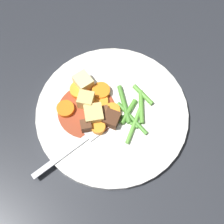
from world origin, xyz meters
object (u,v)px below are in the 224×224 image
at_px(carrot_slice_3, 111,112).
at_px(potato_chunk_2, 83,82).
at_px(carrot_slice_5, 101,91).
at_px(potato_chunk_1, 94,115).
at_px(meat_chunk_2, 86,126).
at_px(meat_chunk_0, 110,119).
at_px(meat_chunk_1, 104,114).
at_px(fork, 77,144).
at_px(dinner_plate, 112,113).
at_px(carrot_slice_0, 79,90).
at_px(carrot_slice_1, 98,127).
at_px(potato_chunk_0, 86,100).
at_px(carrot_slice_4, 99,102).
at_px(carrot_slice_2, 66,107).

relative_size(carrot_slice_3, potato_chunk_2, 0.93).
relative_size(carrot_slice_5, potato_chunk_1, 1.02).
height_order(potato_chunk_1, meat_chunk_2, potato_chunk_1).
height_order(meat_chunk_0, meat_chunk_1, meat_chunk_0).
distance_m(meat_chunk_0, fork, 0.07).
height_order(dinner_plate, potato_chunk_1, potato_chunk_1).
xyz_separation_m(carrot_slice_3, carrot_slice_5, (0.02, -0.04, 0.00)).
relative_size(dinner_plate, carrot_slice_3, 9.32).
distance_m(carrot_slice_0, meat_chunk_2, 0.08).
relative_size(carrot_slice_0, carrot_slice_1, 1.37).
relative_size(carrot_slice_5, potato_chunk_0, 1.13).
height_order(dinner_plate, meat_chunk_0, meat_chunk_0).
relative_size(carrot_slice_1, potato_chunk_0, 0.87).
distance_m(carrot_slice_3, potato_chunk_2, 0.08).
distance_m(carrot_slice_0, carrot_slice_1, 0.08).
relative_size(carrot_slice_4, carrot_slice_5, 1.06).
relative_size(potato_chunk_0, meat_chunk_1, 1.08).
xyz_separation_m(potato_chunk_0, potato_chunk_2, (0.01, -0.04, -0.00)).
bearing_deg(carrot_slice_5, dinner_plate, 119.45).
bearing_deg(fork, meat_chunk_0, -139.62).
xyz_separation_m(carrot_slice_0, carrot_slice_4, (-0.04, 0.02, -0.00)).
bearing_deg(carrot_slice_3, potato_chunk_1, 17.17).
height_order(carrot_slice_0, meat_chunk_0, meat_chunk_0).
relative_size(carrot_slice_2, carrot_slice_3, 1.07).
bearing_deg(potato_chunk_0, carrot_slice_0, -58.91).
distance_m(carrot_slice_4, potato_chunk_0, 0.03).
bearing_deg(carrot_slice_1, fork, 41.54).
bearing_deg(fork, potato_chunk_0, -97.64).
relative_size(carrot_slice_1, meat_chunk_2, 1.21).
distance_m(potato_chunk_1, meat_chunk_0, 0.03).
relative_size(carrot_slice_1, carrot_slice_4, 0.73).
bearing_deg(carrot_slice_1, meat_chunk_0, -141.77).
bearing_deg(meat_chunk_1, carrot_slice_4, -68.65).
bearing_deg(carrot_slice_0, carrot_slice_5, 179.04).
bearing_deg(potato_chunk_2, meat_chunk_2, 97.35).
height_order(carrot_slice_1, carrot_slice_3, carrot_slice_1).
distance_m(carrot_slice_1, potato_chunk_2, 0.09).
distance_m(carrot_slice_4, potato_chunk_2, 0.05).
bearing_deg(potato_chunk_2, dinner_plate, 136.52).
distance_m(dinner_plate, carrot_slice_0, 0.08).
distance_m(carrot_slice_2, meat_chunk_0, 0.08).
height_order(carrot_slice_4, carrot_slice_5, carrot_slice_5).
bearing_deg(meat_chunk_2, dinner_plate, -143.26).
relative_size(carrot_slice_5, meat_chunk_2, 1.57).
distance_m(carrot_slice_0, potato_chunk_2, 0.02).
height_order(carrot_slice_1, potato_chunk_2, potato_chunk_2).
bearing_deg(fork, carrot_slice_0, -87.66).
relative_size(carrot_slice_0, carrot_slice_4, 0.99).
xyz_separation_m(carrot_slice_5, meat_chunk_0, (-0.02, 0.06, 0.00)).
xyz_separation_m(carrot_slice_0, carrot_slice_2, (0.02, 0.04, -0.00)).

